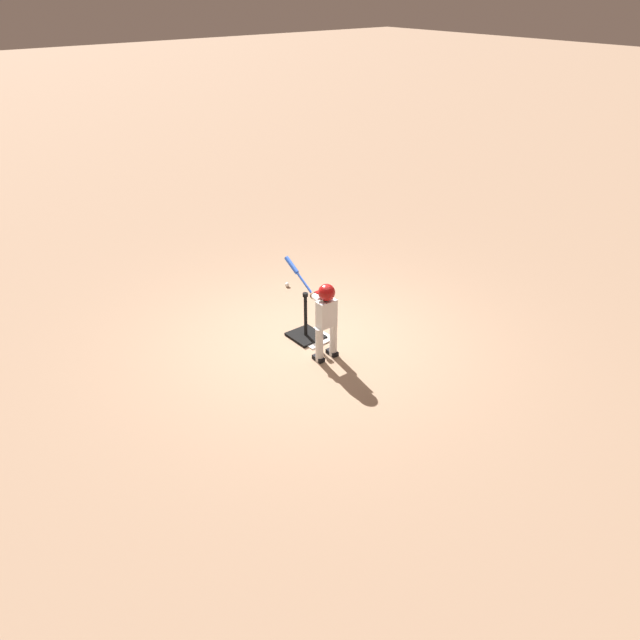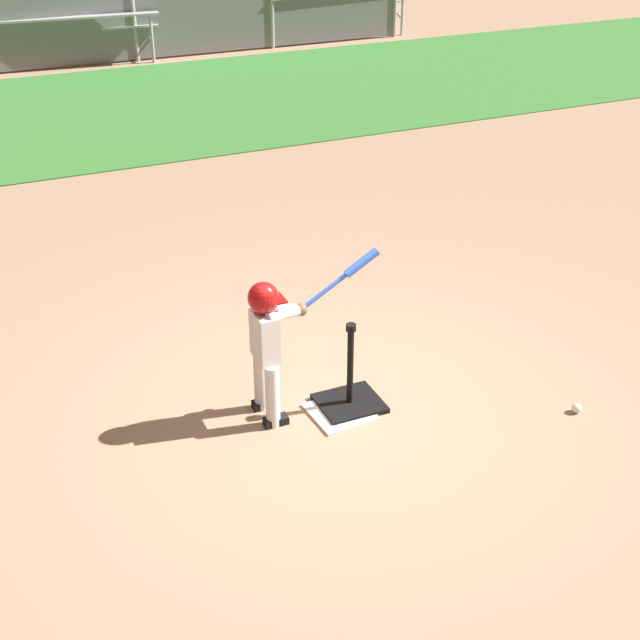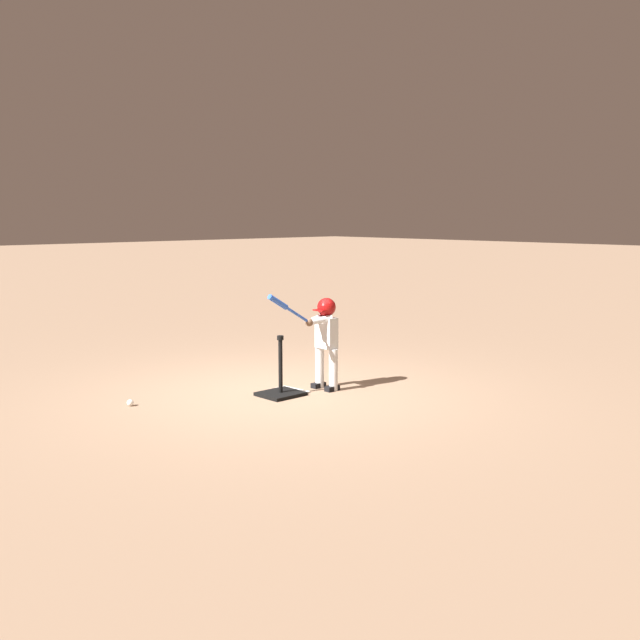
# 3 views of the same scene
# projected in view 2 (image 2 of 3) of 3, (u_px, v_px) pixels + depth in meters

# --- Properties ---
(ground_plane) EXTENTS (90.00, 90.00, 0.00)m
(ground_plane) POSITION_uv_depth(u_px,v_px,m) (343.00, 412.00, 6.68)
(ground_plane) COLOR #93755B
(grass_outfield_strip) EXTENTS (56.00, 5.40, 0.02)m
(grass_outfield_strip) POSITION_uv_depth(u_px,v_px,m) (101.00, 112.00, 13.63)
(grass_outfield_strip) COLOR #33702D
(grass_outfield_strip) RESTS_ON ground_plane
(backstop_fence) EXTENTS (13.60, 0.08, 1.71)m
(backstop_fence) POSITION_uv_depth(u_px,v_px,m) (57.00, 17.00, 15.71)
(backstop_fence) COLOR #9E9EA3
(backstop_fence) RESTS_ON ground_plane
(home_plate) EXTENTS (0.47, 0.47, 0.02)m
(home_plate) POSITION_uv_depth(u_px,v_px,m) (341.00, 412.00, 6.67)
(home_plate) COLOR white
(home_plate) RESTS_ON ground_plane
(batting_tee) EXTENTS (0.47, 0.42, 0.71)m
(batting_tee) POSITION_uv_depth(u_px,v_px,m) (350.00, 396.00, 6.72)
(batting_tee) COLOR black
(batting_tee) RESTS_ON ground_plane
(batter_child) EXTENTS (1.00, 0.35, 1.22)m
(batter_child) POSITION_uv_depth(u_px,v_px,m) (270.00, 333.00, 6.31)
(batter_child) COLOR silver
(batter_child) RESTS_ON ground_plane
(baseball) EXTENTS (0.07, 0.07, 0.07)m
(baseball) POSITION_uv_depth(u_px,v_px,m) (577.00, 408.00, 6.67)
(baseball) COLOR white
(baseball) RESTS_ON ground_plane
(bleachers_far_left) EXTENTS (4.09, 2.25, 0.92)m
(bleachers_far_left) POSITION_uv_depth(u_px,v_px,m) (48.00, 35.00, 16.50)
(bleachers_far_left) COLOR #ADAFB7
(bleachers_far_left) RESTS_ON ground_plane
(bleachers_right_center) EXTENTS (3.10, 1.85, 0.96)m
(bleachers_right_center) POSITION_uv_depth(u_px,v_px,m) (324.00, 11.00, 18.57)
(bleachers_right_center) COLOR #ADAFB7
(bleachers_right_center) RESTS_ON ground_plane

